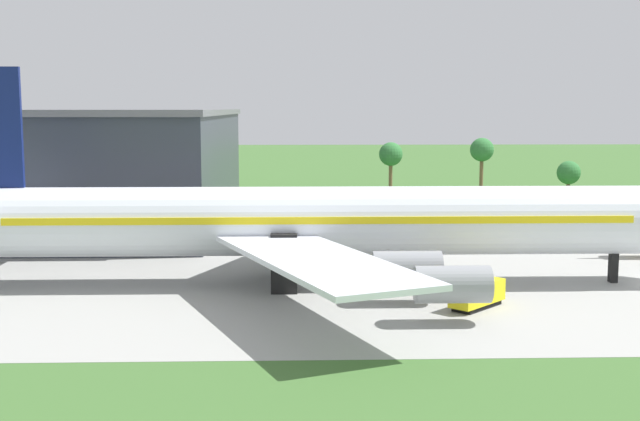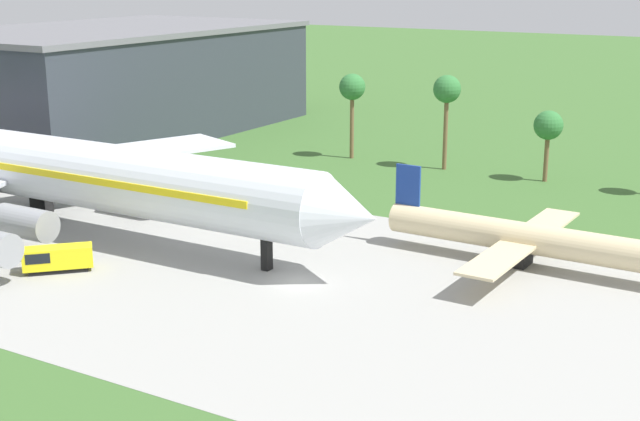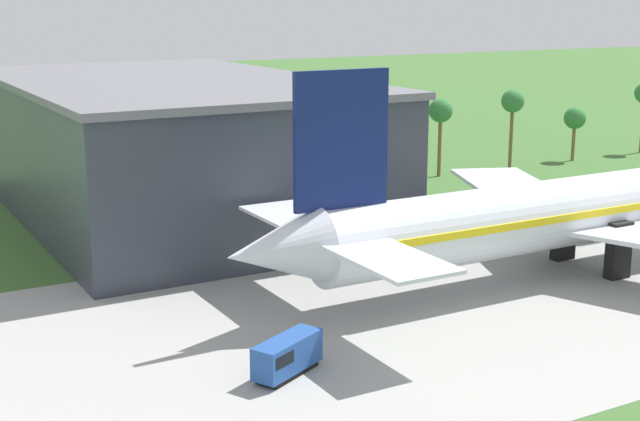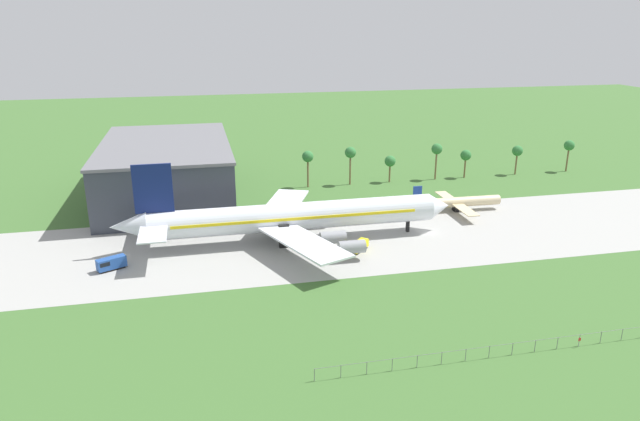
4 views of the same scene
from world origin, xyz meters
TOP-DOWN VIEW (x-y plane):
  - jet_airliner at (-33.89, 1.43)m, footprint 81.40×54.29m
  - fuel_truck at (-73.97, -6.93)m, footprint 6.28×4.49m
  - terminal_building at (-63.42, 45.81)m, footprint 36.72×61.20m

SIDE VIEW (x-z plane):
  - fuel_truck at x=-73.97m, z-range 0.10..2.85m
  - jet_airliner at x=-33.89m, z-range -4.20..16.44m
  - terminal_building at x=-63.42m, z-range 0.02..16.69m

